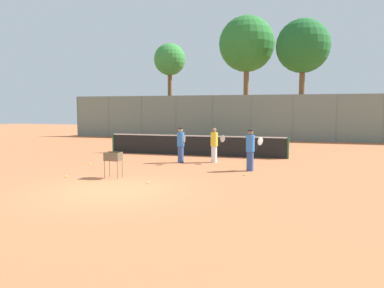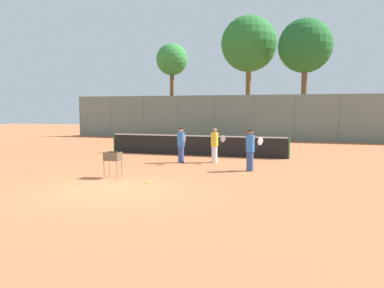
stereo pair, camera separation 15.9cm
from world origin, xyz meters
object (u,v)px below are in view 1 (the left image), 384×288
object	(u,v)px
tennis_net	(195,145)
player_red_cap	(214,145)
player_white_outfit	(250,149)
ball_cart	(113,158)
parked_car	(167,128)
player_yellow_shirt	(181,145)

from	to	relation	value
tennis_net	player_red_cap	distance (m)	2.69
player_white_outfit	ball_cart	world-z (taller)	player_white_outfit
ball_cart	tennis_net	bearing A→B (deg)	81.74
player_red_cap	parked_car	world-z (taller)	parked_car
player_white_outfit	parked_car	bearing A→B (deg)	70.33
player_white_outfit	player_red_cap	bearing A→B (deg)	86.44
player_red_cap	parked_car	xyz separation A→B (m)	(-8.44, 16.62, -0.15)
tennis_net	ball_cart	bearing A→B (deg)	-98.26
ball_cart	parked_car	world-z (taller)	parked_car
player_yellow_shirt	parked_car	distance (m)	18.53
player_white_outfit	parked_car	xyz separation A→B (m)	(-10.35, 18.51, -0.19)
player_red_cap	tennis_net	bearing A→B (deg)	155.33
player_white_outfit	ball_cart	size ratio (longest dim) A/B	1.77
parked_car	player_red_cap	bearing A→B (deg)	-63.09
tennis_net	player_white_outfit	world-z (taller)	player_white_outfit
tennis_net	player_yellow_shirt	size ratio (longest dim) A/B	6.03
player_white_outfit	player_yellow_shirt	xyz separation A→B (m)	(-3.35, 1.35, -0.02)
ball_cart	player_white_outfit	bearing A→B (deg)	33.01
player_white_outfit	player_yellow_shirt	bearing A→B (deg)	109.25
player_white_outfit	player_red_cap	world-z (taller)	player_white_outfit
tennis_net	player_yellow_shirt	world-z (taller)	player_yellow_shirt
tennis_net	player_yellow_shirt	distance (m)	2.73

